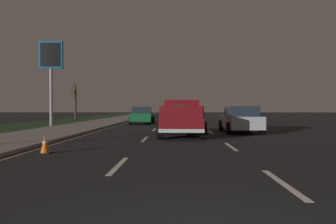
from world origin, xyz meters
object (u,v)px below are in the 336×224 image
(bare_tree_far, at_px, (75,101))
(traffic_cone_near, at_px, (45,145))
(sedan_silver, at_px, (240,119))
(sedan_green, at_px, (142,115))
(gas_price_sign, at_px, (51,62))
(pickup_truck, at_px, (182,117))

(bare_tree_far, height_order, traffic_cone_near, bare_tree_far)
(sedan_silver, xyz_separation_m, traffic_cone_near, (-8.60, 7.95, -0.50))
(sedan_green, xyz_separation_m, gas_price_sign, (-3.71, 6.87, 4.29))
(pickup_truck, height_order, sedan_silver, pickup_truck)
(sedan_silver, relative_size, sedan_green, 0.99)
(sedan_green, bearing_deg, bare_tree_far, 41.19)
(gas_price_sign, relative_size, traffic_cone_near, 11.65)
(gas_price_sign, distance_m, bare_tree_far, 15.54)
(sedan_green, relative_size, gas_price_sign, 0.66)
(sedan_silver, distance_m, sedan_green, 11.84)
(pickup_truck, bearing_deg, traffic_cone_near, 145.44)
(bare_tree_far, bearing_deg, traffic_cone_near, -163.47)
(bare_tree_far, distance_m, traffic_cone_near, 30.88)
(sedan_silver, height_order, traffic_cone_near, sedan_silver)
(sedan_green, distance_m, traffic_cone_near, 18.30)
(pickup_truck, relative_size, sedan_green, 1.23)
(sedan_green, distance_m, gas_price_sign, 8.91)
(pickup_truck, distance_m, sedan_silver, 4.08)
(pickup_truck, height_order, gas_price_sign, gas_price_sign)
(gas_price_sign, xyz_separation_m, traffic_cone_near, (-14.55, -5.76, -4.79))
(traffic_cone_near, bearing_deg, pickup_truck, -34.56)
(sedan_green, bearing_deg, gas_price_sign, 118.35)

